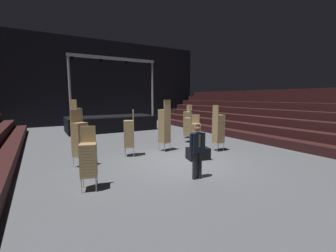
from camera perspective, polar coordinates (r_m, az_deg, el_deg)
name	(u,v)px	position (r m, az deg, el deg)	size (l,w,h in m)	color
ground_plane	(182,163)	(9.17, 3.67, -9.42)	(22.00, 30.00, 0.10)	#515459
arena_end_wall	(95,82)	(22.86, -18.03, 10.55)	(22.00, 0.30, 8.00)	black
bleacher_bank_right	(286,114)	(15.69, 27.85, 2.79)	(5.25, 24.00, 3.15)	black
stage_riser	(111,122)	(18.08, -14.24, 0.95)	(6.54, 2.96, 5.42)	black
man_with_tie	(197,148)	(7.15, 7.52, -5.56)	(0.57, 0.27, 1.78)	black
chair_stack_front_left	(80,139)	(8.91, -21.57, -3.04)	(0.59, 0.59, 2.14)	#B2B5BA
chair_stack_front_right	(188,126)	(12.92, 5.22, -0.01)	(0.62, 0.62, 1.88)	#B2B5BA
chair_stack_mid_left	(164,126)	(10.77, -0.90, 0.11)	(0.53, 0.53, 2.48)	#B2B5BA
chair_stack_mid_right	(129,133)	(9.97, -9.85, -1.81)	(0.57, 0.57, 2.05)	#B2B5BA
chair_stack_mid_centre	(88,159)	(6.66, -19.61, -7.86)	(0.55, 0.55, 1.79)	#B2B5BA
chair_stack_rear_left	(188,120)	(15.60, 5.14, 1.57)	(0.60, 0.60, 2.05)	#B2B5BA
chair_stack_rear_right	(77,123)	(13.01, -22.23, 0.82)	(0.62, 0.62, 2.48)	#B2B5BA
chair_stack_rear_centre	(218,128)	(11.05, 12.71, -0.54)	(0.47, 0.47, 2.22)	#B2B5BA
chair_stack_aisle_left	(196,131)	(11.61, 7.13, -1.30)	(0.60, 0.60, 1.71)	#B2B5BA
chair_stack_aisle_right	(187,121)	(14.30, 4.87, 1.21)	(0.62, 0.62, 2.14)	#B2B5BA
equipment_road_case	(198,153)	(9.55, 7.65, -6.96)	(0.90, 0.60, 0.49)	black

